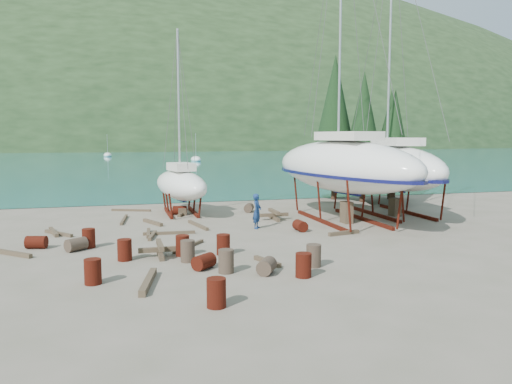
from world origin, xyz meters
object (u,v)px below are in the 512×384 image
object	(u,v)px
large_sailboat_far	(391,167)
large_sailboat_near	(343,166)
small_sailboat_shore	(181,184)
worker	(257,211)

from	to	relation	value
large_sailboat_far	large_sailboat_near	bearing A→B (deg)	-155.14
large_sailboat_near	small_sailboat_shore	xyz separation A→B (m)	(-8.92, 5.41, -1.38)
large_sailboat_far	small_sailboat_shore	distance (m)	13.70
worker	small_sailboat_shore	bearing A→B (deg)	59.55
large_sailboat_near	worker	world-z (taller)	large_sailboat_near
large_sailboat_near	small_sailboat_shore	distance (m)	10.52
large_sailboat_near	worker	size ratio (longest dim) A/B	10.75
large_sailboat_near	small_sailboat_shore	size ratio (longest dim) A/B	1.74
large_sailboat_near	large_sailboat_far	bearing A→B (deg)	10.48
large_sailboat_near	small_sailboat_shore	bearing A→B (deg)	138.73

